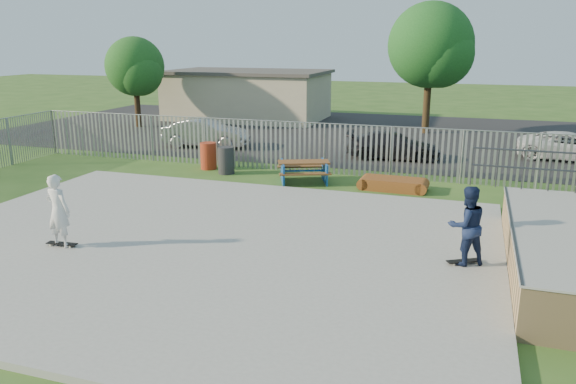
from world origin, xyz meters
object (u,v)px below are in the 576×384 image
(picnic_table, at_px, (304,172))
(skater_navy, at_px, (467,226))
(tree_mid, at_px, (430,45))
(skater_white, at_px, (58,211))
(trash_bin_grey, at_px, (226,160))
(tree_left, at_px, (135,67))
(car_silver, at_px, (206,133))
(funbox, at_px, (393,184))
(car_white, at_px, (570,146))
(car_dark, at_px, (393,145))
(trash_bin_red, at_px, (208,156))

(picnic_table, relative_size, skater_navy, 1.26)
(tree_mid, height_order, skater_white, tree_mid)
(trash_bin_grey, height_order, tree_left, tree_left)
(car_silver, relative_size, tree_left, 0.78)
(funbox, relative_size, car_white, 0.47)
(car_dark, distance_m, skater_white, 15.38)
(picnic_table, relative_size, car_dark, 0.57)
(trash_bin_red, xyz_separation_m, trash_bin_grey, (1.04, -0.54, -0.01))
(car_white, bearing_deg, skater_navy, 170.94)
(tree_left, bearing_deg, car_silver, -34.59)
(tree_left, height_order, skater_navy, tree_left)
(car_silver, xyz_separation_m, tree_left, (-6.91, 4.76, 2.90))
(funbox, bearing_deg, car_white, 49.83)
(car_silver, relative_size, tree_mid, 0.58)
(car_dark, height_order, tree_mid, tree_mid)
(car_dark, relative_size, skater_navy, 2.23)
(funbox, height_order, skater_white, skater_white)
(trash_bin_red, bearing_deg, funbox, -7.20)
(trash_bin_grey, xyz_separation_m, car_dark, (5.88, 4.93, 0.08))
(car_silver, bearing_deg, car_dark, -97.66)
(funbox, distance_m, car_silver, 11.29)
(skater_white, bearing_deg, car_silver, -72.62)
(trash_bin_red, relative_size, car_dark, 0.27)
(picnic_table, relative_size, funbox, 1.14)
(tree_left, bearing_deg, picnic_table, -36.48)
(trash_bin_red, height_order, car_dark, car_dark)
(picnic_table, bearing_deg, car_dark, 42.15)
(funbox, relative_size, tree_mid, 0.28)
(picnic_table, relative_size, tree_left, 0.43)
(car_dark, relative_size, skater_white, 2.23)
(trash_bin_red, height_order, tree_left, tree_left)
(tree_mid, distance_m, skater_white, 23.26)
(trash_bin_grey, height_order, car_dark, car_dark)
(trash_bin_red, xyz_separation_m, car_white, (14.35, 6.53, 0.08))
(skater_white, bearing_deg, trash_bin_red, -80.49)
(tree_left, xyz_separation_m, tree_mid, (16.81, 3.12, 1.25))
(trash_bin_red, distance_m, tree_left, 13.26)
(tree_mid, bearing_deg, trash_bin_grey, -117.39)
(funbox, distance_m, skater_navy, 7.24)
(car_white, xyz_separation_m, skater_navy, (-4.08, -14.22, 0.45))
(tree_left, distance_m, skater_white, 21.31)
(tree_mid, height_order, skater_navy, tree_mid)
(car_silver, xyz_separation_m, car_dark, (9.18, 0.06, -0.09))
(picnic_table, distance_m, tree_mid, 14.24)
(funbox, relative_size, trash_bin_red, 1.88)
(car_dark, xyz_separation_m, skater_white, (-6.26, -14.04, 0.46))
(trash_bin_red, bearing_deg, tree_mid, 57.93)
(car_white, bearing_deg, funbox, 145.41)
(picnic_table, bearing_deg, skater_navy, -71.07)
(car_dark, bearing_deg, trash_bin_red, 115.90)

